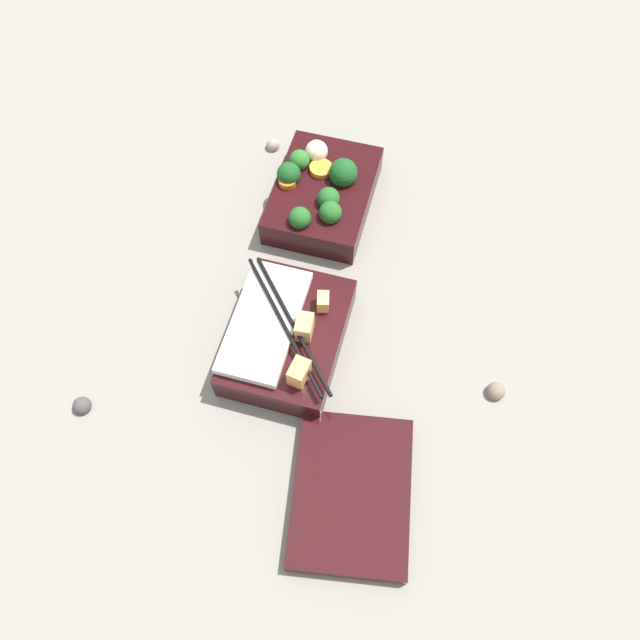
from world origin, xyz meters
The scene contains 7 objects.
ground_plane centered at (0.00, 0.00, 0.00)m, with size 3.00×3.00×0.00m, color gray.
bento_tray_vegetable centered at (-0.12, -0.03, 0.03)m, with size 0.19×0.14×0.08m.
bento_tray_rice centered at (0.12, -0.01, 0.03)m, with size 0.19×0.15×0.07m.
bento_lid centered at (0.29, 0.12, 0.01)m, with size 0.18×0.13×0.02m, color black.
pebble_0 centered at (0.27, -0.23, 0.01)m, with size 0.02×0.02×0.02m, color #474442.
pebble_1 centered at (-0.21, -0.13, 0.01)m, with size 0.02×0.02×0.02m, color gray.
pebble_2 centered at (0.12, 0.27, 0.01)m, with size 0.02×0.02×0.02m, color #7A6B5B.
Camera 1 is at (0.46, 0.13, 0.74)m, focal length 35.00 mm.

